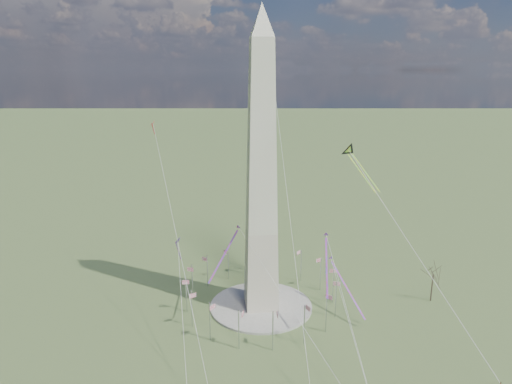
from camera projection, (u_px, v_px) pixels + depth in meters
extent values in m
plane|color=#496633|center=(261.00, 307.00, 161.54)|extent=(2000.00, 2000.00, 0.00)
cylinder|color=#ABA79C|center=(261.00, 306.00, 161.44)|extent=(36.00, 36.00, 0.80)
pyramid|color=beige|center=(262.00, 20.00, 136.77)|extent=(9.90, 9.90, 10.00)
cylinder|color=silver|center=(333.00, 286.00, 162.96)|extent=(0.36, 0.36, 13.00)
cube|color=#B5182E|center=(333.00, 271.00, 162.83)|extent=(2.40, 0.08, 1.50)
cylinder|color=silver|center=(320.00, 274.00, 172.26)|extent=(0.36, 0.36, 13.00)
cube|color=#B5182E|center=(319.00, 260.00, 171.98)|extent=(2.25, 0.99, 1.50)
cylinder|color=silver|center=(301.00, 266.00, 179.67)|extent=(0.36, 0.36, 13.00)
cube|color=#B5182E|center=(299.00, 253.00, 179.07)|extent=(1.75, 1.75, 1.50)
cylinder|color=silver|center=(278.00, 261.00, 184.07)|extent=(0.36, 0.36, 13.00)
cube|color=#B5182E|center=(275.00, 249.00, 183.04)|extent=(0.99, 2.25, 1.50)
cylinder|color=silver|center=(252.00, 261.00, 184.79)|extent=(0.36, 0.36, 13.00)
cube|color=#B5182E|center=(249.00, 248.00, 183.26)|extent=(0.08, 2.40, 1.50)
cylinder|color=silver|center=(228.00, 264.00, 181.70)|extent=(0.36, 0.36, 13.00)
cube|color=#B5182E|center=(225.00, 252.00, 179.71)|extent=(0.99, 2.25, 1.50)
cylinder|color=silver|center=(207.00, 271.00, 175.30)|extent=(0.36, 0.36, 13.00)
cube|color=#B5182E|center=(205.00, 259.00, 172.94)|extent=(1.75, 1.75, 1.50)
cylinder|color=silver|center=(192.00, 281.00, 166.54)|extent=(0.36, 0.36, 13.00)
cube|color=#B5182E|center=(190.00, 269.00, 163.96)|extent=(2.25, 0.99, 1.50)
cylinder|color=silver|center=(186.00, 295.00, 156.77)|extent=(0.36, 0.36, 13.00)
cube|color=#B5182E|center=(186.00, 282.00, 154.15)|extent=(2.40, 0.08, 1.50)
cylinder|color=silver|center=(192.00, 309.00, 147.46)|extent=(0.36, 0.36, 13.00)
cube|color=#B5182E|center=(193.00, 296.00, 145.00)|extent=(2.25, 0.99, 1.50)
cylinder|color=silver|center=(210.00, 321.00, 140.05)|extent=(0.36, 0.36, 13.00)
cube|color=#B5182E|center=(213.00, 307.00, 137.91)|extent=(1.75, 1.75, 1.50)
cylinder|color=silver|center=(239.00, 329.00, 135.65)|extent=(0.36, 0.36, 13.00)
cube|color=#B5182E|center=(243.00, 314.00, 133.95)|extent=(0.99, 2.25, 1.50)
cylinder|color=silver|center=(273.00, 331.00, 134.94)|extent=(0.36, 0.36, 13.00)
cube|color=#B5182E|center=(277.00, 315.00, 133.72)|extent=(0.08, 2.40, 1.50)
cylinder|color=silver|center=(304.00, 325.00, 138.02)|extent=(0.36, 0.36, 13.00)
cube|color=#B5182E|center=(308.00, 308.00, 137.27)|extent=(0.99, 2.25, 1.50)
cylinder|color=silver|center=(326.00, 314.00, 144.42)|extent=(0.36, 0.36, 13.00)
cube|color=#B5182E|center=(329.00, 297.00, 144.04)|extent=(1.75, 1.75, 1.50)
cylinder|color=silver|center=(336.00, 300.00, 153.18)|extent=(0.36, 0.36, 13.00)
cube|color=#B5182E|center=(337.00, 284.00, 153.02)|extent=(2.25, 0.99, 1.50)
cylinder|color=#48372B|center=(432.00, 288.00, 164.52)|extent=(0.43, 0.43, 10.38)
cube|color=yellow|center=(366.00, 172.00, 157.49)|extent=(5.90, 14.42, 10.71)
cube|color=yellow|center=(361.00, 173.00, 156.60)|extent=(5.90, 14.42, 10.71)
cube|color=#411A77|center=(178.00, 241.00, 154.70)|extent=(1.82, 2.80, 2.21)
cube|color=#ED253E|center=(178.00, 251.00, 155.64)|extent=(1.68, 2.53, 7.62)
cube|color=#ED253E|center=(327.00, 267.00, 145.54)|extent=(4.98, 19.25, 12.29)
cube|color=#ED253E|center=(224.00, 256.00, 150.05)|extent=(11.14, 15.94, 11.83)
cube|color=#ED253E|center=(348.00, 289.00, 154.45)|extent=(6.81, 19.32, 12.60)
cube|color=red|center=(153.00, 123.00, 170.90)|extent=(1.45, 2.30, 1.87)
cube|color=red|center=(153.00, 129.00, 171.43)|extent=(0.95, 1.54, 4.29)
cube|color=silver|center=(274.00, 87.00, 192.74)|extent=(1.54, 2.26, 1.73)
cube|color=silver|center=(274.00, 92.00, 193.23)|extent=(1.13, 1.31, 3.97)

